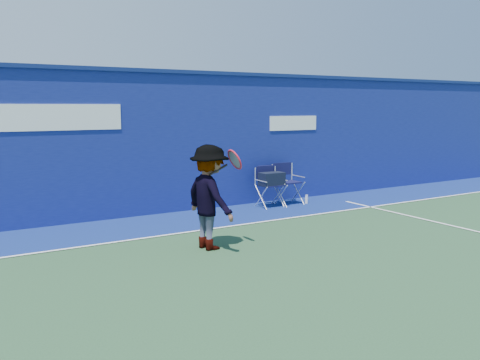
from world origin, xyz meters
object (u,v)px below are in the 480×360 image
directors_chair_left (271,190)px  directors_chair_right (288,191)px  tennis_player (210,197)px  water_bottle (306,199)px

directors_chair_left → directors_chair_right: bearing=7.6°
directors_chair_right → tennis_player: (-3.35, -2.44, 0.55)m
water_bottle → tennis_player: tennis_player is taller
directors_chair_left → water_bottle: bearing=-7.2°
water_bottle → tennis_player: size_ratio=0.13×
directors_chair_left → directors_chair_right: 0.55m
directors_chair_right → water_bottle: 0.50m
directors_chair_left → tennis_player: (-2.81, -2.37, 0.45)m
water_bottle → directors_chair_left: bearing=172.8°
directors_chair_left → water_bottle: directors_chair_left is taller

